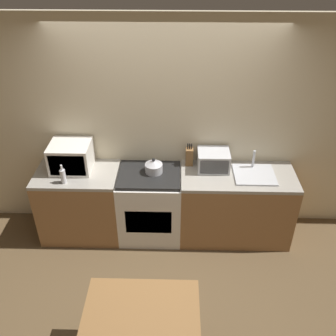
% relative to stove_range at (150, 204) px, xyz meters
% --- Properties ---
extents(ground_plane, '(16.00, 16.00, 0.00)m').
position_rel_stove_range_xyz_m(ground_plane, '(0.18, -0.86, -0.45)').
color(ground_plane, brown).
extents(wall_back, '(10.00, 0.06, 2.60)m').
position_rel_stove_range_xyz_m(wall_back, '(0.18, 0.34, 0.85)').
color(wall_back, beige).
rests_on(wall_back, ground_plane).
extents(counter_left_run, '(0.95, 0.62, 0.90)m').
position_rel_stove_range_xyz_m(counter_left_run, '(-0.85, 0.00, 0.00)').
color(counter_left_run, olive).
rests_on(counter_left_run, ground_plane).
extents(counter_right_run, '(1.32, 0.62, 0.90)m').
position_rel_stove_range_xyz_m(counter_right_run, '(1.03, 0.00, 0.00)').
color(counter_right_run, olive).
rests_on(counter_right_run, ground_plane).
extents(stove_range, '(0.74, 0.62, 0.90)m').
position_rel_stove_range_xyz_m(stove_range, '(0.00, 0.00, 0.00)').
color(stove_range, silver).
rests_on(stove_range, ground_plane).
extents(kettle, '(0.20, 0.20, 0.19)m').
position_rel_stove_range_xyz_m(kettle, '(0.05, 0.04, 0.53)').
color(kettle, '#B7B7BC').
rests_on(kettle, stove_range).
extents(microwave, '(0.46, 0.40, 0.33)m').
position_rel_stove_range_xyz_m(microwave, '(-0.90, 0.09, 0.62)').
color(microwave, silver).
rests_on(microwave, counter_left_run).
extents(bottle, '(0.06, 0.06, 0.23)m').
position_rel_stove_range_xyz_m(bottle, '(-0.93, -0.20, 0.54)').
color(bottle, silver).
rests_on(bottle, counter_left_run).
extents(knife_block, '(0.09, 0.10, 0.28)m').
position_rel_stove_range_xyz_m(knife_block, '(0.46, 0.22, 0.56)').
color(knife_block, brown).
rests_on(knife_block, counter_right_run).
extents(toaster_oven, '(0.37, 0.31, 0.23)m').
position_rel_stove_range_xyz_m(toaster_oven, '(0.74, 0.13, 0.57)').
color(toaster_oven, silver).
rests_on(toaster_oven, counter_right_run).
extents(sink_basin, '(0.46, 0.42, 0.24)m').
position_rel_stove_range_xyz_m(sink_basin, '(1.21, 0.01, 0.47)').
color(sink_basin, silver).
rests_on(sink_basin, counter_right_run).
extents(dining_table, '(0.94, 0.70, 0.73)m').
position_rel_stove_range_xyz_m(dining_table, '(0.05, -1.72, 0.19)').
color(dining_table, brown).
rests_on(dining_table, ground_plane).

